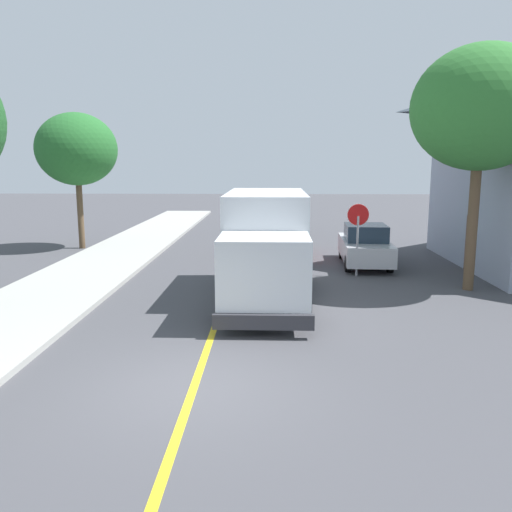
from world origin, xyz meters
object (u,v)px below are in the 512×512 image
object	(u,v)px
stop_sign	(358,226)
street_tree_far_side	(481,109)
street_tree_down_block	(77,150)
parked_car_near	(281,237)
parked_car_mid	(275,220)
box_truck	(266,241)
parked_van_across	(365,246)

from	to	relation	value
stop_sign	street_tree_far_side	xyz separation A→B (m)	(3.33, -1.98, 3.89)
stop_sign	street_tree_down_block	world-z (taller)	street_tree_down_block
parked_car_near	street_tree_far_side	world-z (taller)	street_tree_far_side
parked_car_mid	stop_sign	bearing A→B (deg)	-76.14
box_truck	parked_van_across	world-z (taller)	box_truck
parked_car_near	parked_van_across	distance (m)	4.08
parked_car_mid	parked_van_across	size ratio (longest dim) A/B	0.99
parked_car_near	parked_car_mid	world-z (taller)	same
parked_car_mid	street_tree_down_block	bearing A→B (deg)	-148.09
parked_car_mid	stop_sign	xyz separation A→B (m)	(2.91, -11.80, 1.06)
stop_sign	street_tree_far_side	bearing A→B (deg)	-30.71
parked_van_across	street_tree_far_side	size ratio (longest dim) A/B	0.58
box_truck	stop_sign	size ratio (longest dim) A/B	2.71
parked_van_across	stop_sign	xyz separation A→B (m)	(-0.65, -2.05, 1.06)
parked_van_across	street_tree_down_block	xyz separation A→B (m)	(-12.96, 3.90, 3.91)
box_truck	street_tree_down_block	bearing A→B (deg)	134.58
parked_van_across	street_tree_far_side	bearing A→B (deg)	-56.35
parked_car_near	street_tree_far_side	bearing A→B (deg)	-46.81
box_truck	street_tree_down_block	xyz separation A→B (m)	(-9.02, 9.15, 2.94)
box_truck	parked_van_across	size ratio (longest dim) A/B	1.60
box_truck	parked_car_mid	world-z (taller)	box_truck
parked_car_near	street_tree_far_side	distance (m)	10.07
stop_sign	parked_car_near	bearing A→B (deg)	121.17
stop_sign	street_tree_down_block	bearing A→B (deg)	154.21
parked_car_mid	stop_sign	world-z (taller)	stop_sign
parked_van_across	street_tree_down_block	size ratio (longest dim) A/B	0.70
street_tree_down_block	box_truck	bearing A→B (deg)	-45.42
parked_car_mid	street_tree_far_side	distance (m)	15.91
box_truck	street_tree_far_side	world-z (taller)	street_tree_far_side
parked_car_mid	street_tree_far_side	size ratio (longest dim) A/B	0.58
box_truck	street_tree_far_side	distance (m)	7.82
parked_van_across	parked_car_mid	bearing A→B (deg)	110.08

